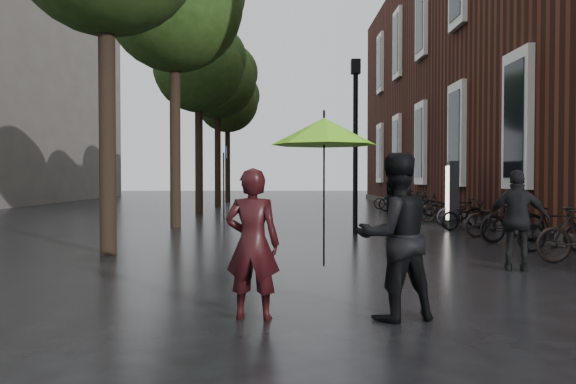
{
  "coord_description": "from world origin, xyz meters",
  "views": [
    {
      "loc": [
        -0.74,
        -3.98,
        1.5
      ],
      "look_at": [
        -0.58,
        7.25,
        1.21
      ],
      "focal_mm": 35.0,
      "sensor_mm": 36.0,
      "label": 1
    }
  ],
  "objects_px": {
    "person_burgundy": "(252,244)",
    "pedestrian_walking": "(518,220)",
    "parked_bicycles": "(445,209)",
    "person_black": "(395,236)",
    "lamp_post": "(355,129)",
    "ad_lightbox": "(452,194)"
  },
  "relations": [
    {
      "from": "person_burgundy",
      "to": "pedestrian_walking",
      "type": "bearing_deg",
      "value": -135.54
    },
    {
      "from": "person_burgundy",
      "to": "parked_bicycles",
      "type": "height_order",
      "value": "person_burgundy"
    },
    {
      "from": "person_black",
      "to": "lamp_post",
      "type": "distance_m",
      "value": 9.0
    },
    {
      "from": "pedestrian_walking",
      "to": "parked_bicycles",
      "type": "bearing_deg",
      "value": -80.09
    },
    {
      "from": "pedestrian_walking",
      "to": "person_black",
      "type": "bearing_deg",
      "value": 69.07
    },
    {
      "from": "pedestrian_walking",
      "to": "lamp_post",
      "type": "height_order",
      "value": "lamp_post"
    },
    {
      "from": "pedestrian_walking",
      "to": "parked_bicycles",
      "type": "xyz_separation_m",
      "value": [
        1.54,
        9.15,
        -0.35
      ]
    },
    {
      "from": "person_burgundy",
      "to": "pedestrian_walking",
      "type": "relative_size",
      "value": 0.98
    },
    {
      "from": "parked_bicycles",
      "to": "lamp_post",
      "type": "height_order",
      "value": "lamp_post"
    },
    {
      "from": "person_black",
      "to": "pedestrian_walking",
      "type": "relative_size",
      "value": 1.08
    },
    {
      "from": "lamp_post",
      "to": "person_black",
      "type": "bearing_deg",
      "value": -94.97
    },
    {
      "from": "person_black",
      "to": "parked_bicycles",
      "type": "relative_size",
      "value": 0.1
    },
    {
      "from": "person_burgundy",
      "to": "ad_lightbox",
      "type": "bearing_deg",
      "value": -108.77
    },
    {
      "from": "person_black",
      "to": "lamp_post",
      "type": "bearing_deg",
      "value": -110.7
    },
    {
      "from": "person_black",
      "to": "ad_lightbox",
      "type": "bearing_deg",
      "value": -125.75
    },
    {
      "from": "person_black",
      "to": "lamp_post",
      "type": "height_order",
      "value": "lamp_post"
    },
    {
      "from": "person_burgundy",
      "to": "person_black",
      "type": "height_order",
      "value": "person_black"
    },
    {
      "from": "ad_lightbox",
      "to": "lamp_post",
      "type": "relative_size",
      "value": 0.43
    },
    {
      "from": "person_burgundy",
      "to": "person_black",
      "type": "bearing_deg",
      "value": -173.38
    },
    {
      "from": "person_burgundy",
      "to": "parked_bicycles",
      "type": "xyz_separation_m",
      "value": [
        5.67,
        12.19,
        -0.33
      ]
    },
    {
      "from": "person_black",
      "to": "parked_bicycles",
      "type": "bearing_deg",
      "value": -124.54
    },
    {
      "from": "person_burgundy",
      "to": "ad_lightbox",
      "type": "xyz_separation_m",
      "value": [
        5.44,
        10.77,
        0.2
      ]
    }
  ]
}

